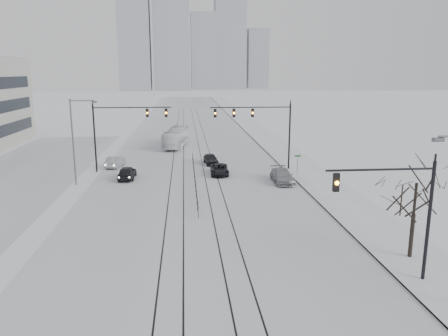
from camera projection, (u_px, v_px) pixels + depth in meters
road at (191, 140)px, 76.32m from camera, size 22.00×260.00×0.02m
sidewalk_east at (267, 138)px, 77.49m from camera, size 5.00×260.00×0.16m
curb at (253, 139)px, 77.28m from camera, size 0.10×260.00×0.12m
parking_strip at (20, 175)px, 50.26m from camera, size 14.00×60.00×0.03m
tram_rails at (193, 163)px, 56.87m from camera, size 5.30×180.00×0.01m
skyline at (193, 41)px, 277.82m from camera, size 96.00×48.00×72.00m
traffic_mast_near at (402, 206)px, 23.77m from camera, size 6.10×0.37×7.00m
traffic_mast_ne at (262, 123)px, 51.47m from camera, size 9.60×0.37×8.00m
traffic_mast_nw at (120, 125)px, 51.03m from camera, size 9.10×0.37×8.00m
street_light_west at (76, 136)px, 44.95m from camera, size 2.73×0.25×9.00m
bare_tree at (416, 191)px, 26.92m from camera, size 4.40×4.40×6.10m
median_fence at (195, 177)px, 47.04m from camera, size 0.06×24.00×1.00m
street_sign at (298, 162)px, 49.78m from camera, size 0.70×0.06×2.40m
sedan_sb_inner at (127, 173)px, 48.36m from camera, size 1.83×4.31×1.45m
sedan_sb_outer at (115, 162)px, 54.41m from camera, size 2.16×4.29×1.35m
sedan_nb_front at (219, 170)px, 50.42m from camera, size 2.15×4.44×1.22m
sedan_nb_right at (282, 176)px, 46.82m from camera, size 2.02×4.96×1.44m
sedan_nb_far at (211, 159)px, 56.10m from camera, size 2.00×4.04×1.33m
box_truck at (176, 137)px, 68.96m from camera, size 4.28×10.91×2.96m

